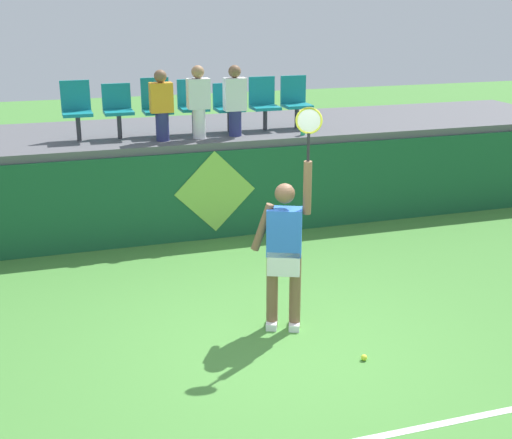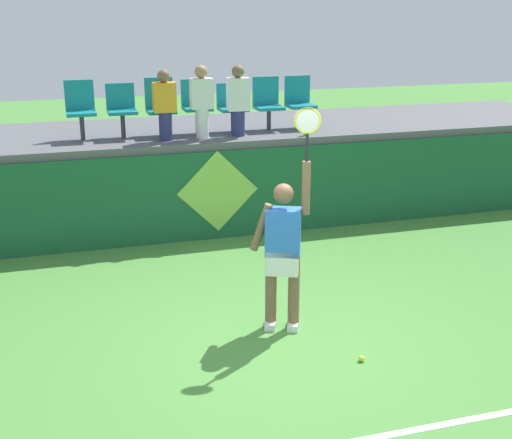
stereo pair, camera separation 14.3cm
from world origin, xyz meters
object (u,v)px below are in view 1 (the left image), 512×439
at_px(stadium_chair_2, 157,105).
at_px(stadium_chair_4, 228,105).
at_px(tennis_ball, 364,357).
at_px(stadium_chair_3, 193,104).
at_px(spectator_0, 199,100).
at_px(stadium_chair_1, 118,108).
at_px(stadium_chair_6, 295,100).
at_px(stadium_chair_0, 77,107).
at_px(tennis_player, 285,248).
at_px(water_bottle, 303,128).
at_px(spectator_1, 161,104).
at_px(spectator_2, 235,99).
at_px(stadium_chair_5, 264,101).

distance_m(stadium_chair_2, stadium_chair_4, 1.16).
xyz_separation_m(tennis_ball, stadium_chair_4, (-0.07, 5.03, 1.90)).
xyz_separation_m(stadium_chair_3, spectator_0, (-0.00, -0.43, 0.11)).
bearing_deg(stadium_chair_2, stadium_chair_3, -0.67).
distance_m(tennis_ball, spectator_0, 5.08).
bearing_deg(stadium_chair_1, stadium_chair_6, 0.14).
relative_size(stadium_chair_0, stadium_chair_3, 1.05).
height_order(tennis_player, stadium_chair_2, tennis_player).
relative_size(stadium_chair_3, spectator_0, 0.76).
relative_size(water_bottle, stadium_chair_2, 0.27).
distance_m(stadium_chair_3, stadium_chair_4, 0.58).
bearing_deg(spectator_1, stadium_chair_2, 90.00).
bearing_deg(stadium_chair_6, spectator_2, -160.23).
xyz_separation_m(tennis_ball, stadium_chair_1, (-1.83, 5.03, 1.94)).
bearing_deg(stadium_chair_1, stadium_chair_4, -0.06).
bearing_deg(stadium_chair_5, stadium_chair_1, -179.81).
relative_size(water_bottle, stadium_chair_0, 0.27).
bearing_deg(stadium_chair_1, stadium_chair_2, 0.90).
bearing_deg(stadium_chair_3, stadium_chair_4, -0.45).
bearing_deg(spectator_2, stadium_chair_5, 34.52).
bearing_deg(stadium_chair_3, spectator_0, -90.00).
distance_m(tennis_player, stadium_chair_0, 4.61).
bearing_deg(stadium_chair_2, stadium_chair_4, -0.56).
bearing_deg(spectator_1, tennis_player, -79.31).
xyz_separation_m(tennis_ball, stadium_chair_6, (1.10, 5.04, 1.93)).
bearing_deg(stadium_chair_5, stadium_chair_4, -179.09).
bearing_deg(stadium_chair_3, tennis_player, -88.48).
distance_m(tennis_player, water_bottle, 3.76).
bearing_deg(stadium_chair_4, stadium_chair_0, 179.80).
height_order(water_bottle, spectator_2, spectator_2).
height_order(stadium_chair_1, spectator_2, spectator_2).
bearing_deg(spectator_1, water_bottle, -6.28).
relative_size(stadium_chair_4, spectator_2, 0.70).
height_order(stadium_chair_0, stadium_chair_1, stadium_chair_0).
xyz_separation_m(stadium_chair_3, stadium_chair_6, (1.75, 0.00, -0.02)).
height_order(stadium_chair_5, spectator_2, spectator_2).
relative_size(stadium_chair_1, spectator_0, 0.74).
height_order(tennis_player, spectator_2, spectator_2).
xyz_separation_m(stadium_chair_6, spectator_0, (-1.75, -0.43, 0.12)).
distance_m(tennis_player, tennis_ball, 1.44).
bearing_deg(spectator_2, stadium_chair_1, 166.87).
distance_m(stadium_chair_4, spectator_2, 0.43).
xyz_separation_m(stadium_chair_2, stadium_chair_4, (1.16, -0.01, -0.05)).
bearing_deg(tennis_player, stadium_chair_3, 91.52).
xyz_separation_m(stadium_chair_2, spectator_0, (0.58, -0.44, 0.10)).
height_order(tennis_player, stadium_chair_3, tennis_player).
height_order(water_bottle, stadium_chair_1, stadium_chair_1).
bearing_deg(spectator_2, stadium_chair_4, 90.00).
bearing_deg(spectator_0, stadium_chair_2, 142.81).
distance_m(tennis_ball, stadium_chair_4, 5.38).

